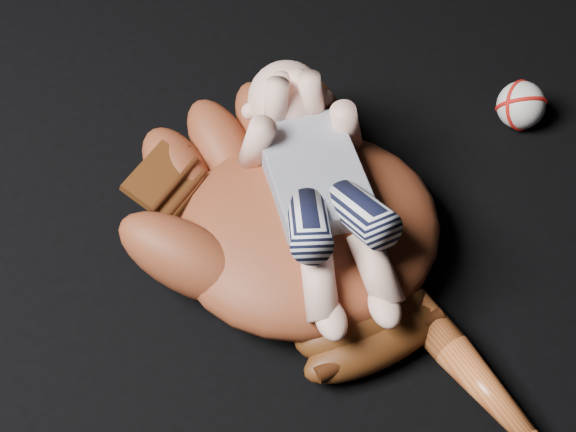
{
  "coord_description": "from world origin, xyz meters",
  "views": [
    {
      "loc": [
        -0.07,
        -0.65,
        0.92
      ],
      "look_at": [
        -0.01,
        0.01,
        0.08
      ],
      "focal_mm": 55.0,
      "sensor_mm": 36.0,
      "label": 1
    }
  ],
  "objects": [
    {
      "name": "baseball",
      "position": [
        0.35,
        0.21,
        0.03
      ],
      "size": [
        0.09,
        0.09,
        0.07
      ],
      "primitive_type": "sphere",
      "rotation": [
        0.0,
        0.0,
        0.36
      ],
      "color": "silver",
      "rests_on": "ground"
    },
    {
      "name": "newborn_baby",
      "position": [
        0.03,
        0.0,
        0.13
      ],
      "size": [
        0.23,
        0.41,
        0.16
      ],
      "primitive_type": null,
      "rotation": [
        0.0,
        0.0,
        0.16
      ],
      "color": "#EBAE97",
      "rests_on": "baseball_glove"
    },
    {
      "name": "baseball_bat",
      "position": [
        0.18,
        -0.19,
        0.02
      ],
      "size": [
        0.26,
        0.45,
        0.05
      ],
      "primitive_type": null,
      "rotation": [
        0.0,
        0.0,
        0.48
      ],
      "color": "#B45122",
      "rests_on": "ground"
    },
    {
      "name": "baseball_glove",
      "position": [
        0.02,
        0.0,
        0.07
      ],
      "size": [
        0.56,
        0.59,
        0.15
      ],
      "primitive_type": null,
      "rotation": [
        0.0,
        0.0,
        0.39
      ],
      "color": "maroon",
      "rests_on": "ground"
    }
  ]
}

